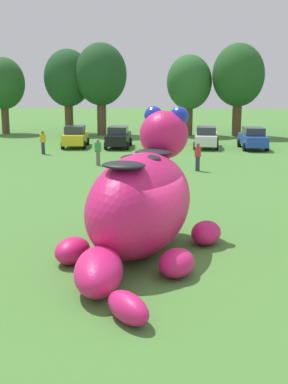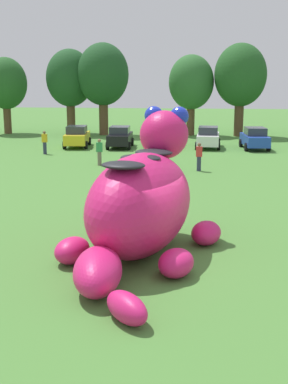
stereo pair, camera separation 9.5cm
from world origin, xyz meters
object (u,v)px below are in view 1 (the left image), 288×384
car_white (206,137)px  spectator_wandering (198,157)px  car_black (118,137)px  giant_inflatable_creature (141,203)px  car_silver (162,136)px  car_blue (253,138)px  spectator_by_cars (98,152)px  spectator_near_inflatable (43,143)px  car_yellow (75,136)px

car_white → spectator_wandering: size_ratio=2.43×
car_black → spectator_wandering: (6.41, -10.03, -0.01)m
giant_inflatable_creature → car_white: giant_inflatable_creature is taller
car_silver → car_blue: size_ratio=0.98×
car_white → car_blue: (3.65, -0.26, 0.00)m
giant_inflatable_creature → spectator_by_cars: size_ratio=5.38×
car_black → spectator_wandering: size_ratio=2.44×
spectator_near_inflatable → car_silver: bearing=30.5°
car_white → car_black: bearing=-175.3°
car_black → spectator_near_inflatable: car_black is taller
spectator_by_cars → car_blue: bearing=40.1°
giant_inflatable_creature → spectator_near_inflatable: bearing=114.4°
giant_inflatable_creature → car_white: (2.37, 25.97, -0.81)m
car_yellow → car_blue: (14.22, 0.32, 0.00)m
car_blue → spectator_by_cars: (-10.67, -8.98, -0.01)m
car_yellow → car_silver: 7.02m
giant_inflatable_creature → car_black: 25.83m
car_yellow → spectator_near_inflatable: 4.40m
car_silver → car_blue: (7.25, -0.49, 0.00)m
car_silver → car_blue: same height
car_white → spectator_wandering: car_white is taller
car_yellow → spectator_by_cars: car_yellow is taller
spectator_wandering → car_white: bearing=86.6°
car_black → spectator_by_cars: (0.02, -8.66, -0.01)m
spectator_near_inflatable → spectator_by_cars: bearing=-42.0°
car_yellow → spectator_near_inflatable: size_ratio=2.49×
giant_inflatable_creature → car_silver: 26.24m
spectator_near_inflatable → spectator_wandering: size_ratio=1.00×
car_blue → spectator_near_inflatable: 16.29m
giant_inflatable_creature → spectator_near_inflatable: 23.34m
car_silver → spectator_by_cars: size_ratio=2.44×
car_silver → spectator_near_inflatable: 9.77m
giant_inflatable_creature → car_yellow: (-8.21, 25.39, -0.81)m
giant_inflatable_creature → spectator_wandering: bearing=83.6°
car_blue → spectator_wandering: bearing=-112.5°
giant_inflatable_creature → spectator_near_inflatable: giant_inflatable_creature is taller
spectator_wandering → spectator_near_inflatable: bearing=152.7°
spectator_near_inflatable → spectator_wandering: bearing=-27.3°
car_black → car_white: (7.05, 0.58, 0.00)m
car_blue → spectator_wandering: size_ratio=2.48×
car_white → spectator_wandering: bearing=-93.4°
car_black → car_silver: 3.54m
car_silver → spectator_wandering: car_silver is taller
giant_inflatable_creature → car_white: 26.09m
car_white → spectator_by_cars: bearing=-127.2°
spectator_by_cars → car_yellow: bearing=112.3°
car_yellow → spectator_wandering: 14.12m
car_blue → spectator_near_inflatable: size_ratio=2.48×
car_black → spectator_wandering: car_black is taller
car_yellow → spectator_by_cars: 9.36m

